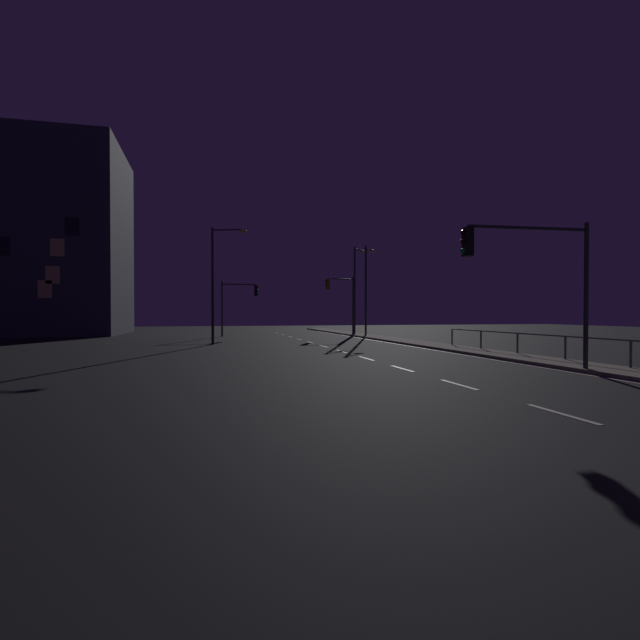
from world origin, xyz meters
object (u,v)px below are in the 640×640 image
object	(u,v)px
street_lamp_median	(367,282)
street_lamp_mid_block	(218,274)
traffic_light_near_left	(239,298)
street_lamp_corner	(356,283)
building_distant	(14,240)
traffic_light_far_left	(341,294)
traffic_light_overhead_east	(531,263)

from	to	relation	value
street_lamp_median	street_lamp_mid_block	bearing A→B (deg)	-148.84
street_lamp_median	traffic_light_near_left	bearing A→B (deg)	165.18
traffic_light_near_left	street_lamp_corner	distance (m)	10.84
traffic_light_near_left	building_distant	bearing A→B (deg)	157.96
street_lamp_median	building_distant	size ratio (longest dim) A/B	0.40
street_lamp_corner	building_distant	xyz separation A→B (m)	(-31.39, 8.96, 4.20)
street_lamp_median	street_lamp_corner	xyz separation A→B (m)	(-0.27, 2.32, 0.06)
traffic_light_far_left	street_lamp_mid_block	distance (m)	14.98
street_lamp_corner	traffic_light_overhead_east	bearing A→B (deg)	-95.68
street_lamp_median	street_lamp_corner	size ratio (longest dim) A/B	0.98
traffic_light_near_left	street_lamp_corner	size ratio (longest dim) A/B	0.61
street_lamp_mid_block	building_distant	size ratio (longest dim) A/B	0.39
traffic_light_overhead_east	street_lamp_median	world-z (taller)	street_lamp_median
traffic_light_near_left	street_lamp_median	xyz separation A→B (m)	(10.99, -2.91, 1.42)
traffic_light_near_left	street_lamp_mid_block	distance (m)	11.02
traffic_light_far_left	street_lamp_mid_block	world-z (taller)	street_lamp_mid_block
traffic_light_overhead_east	street_lamp_corner	world-z (taller)	street_lamp_corner
street_lamp_mid_block	building_distant	bearing A→B (deg)	134.28
traffic_light_overhead_east	traffic_light_near_left	bearing A→B (deg)	105.71
traffic_light_near_left	street_lamp_mid_block	size ratio (longest dim) A/B	0.64
traffic_light_far_left	building_distant	world-z (taller)	building_distant
traffic_light_overhead_east	building_distant	size ratio (longest dim) A/B	0.26
traffic_light_near_left	traffic_light_far_left	size ratio (longest dim) A/B	0.92
street_lamp_corner	traffic_light_far_left	bearing A→B (deg)	-168.76
street_lamp_median	building_distant	xyz separation A→B (m)	(-31.66, 11.27, 4.26)
traffic_light_overhead_east	traffic_light_far_left	world-z (taller)	traffic_light_far_left
street_lamp_median	traffic_light_overhead_east	bearing A→B (deg)	-96.79
street_lamp_median	street_lamp_mid_block	size ratio (longest dim) A/B	1.03
street_lamp_mid_block	traffic_light_near_left	bearing A→B (deg)	79.44
traffic_light_overhead_east	traffic_light_far_left	distance (m)	27.46
building_distant	street_lamp_median	bearing A→B (deg)	-19.60
traffic_light_overhead_east	street_lamp_mid_block	bearing A→B (deg)	119.60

